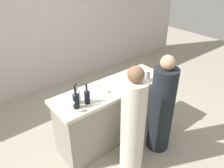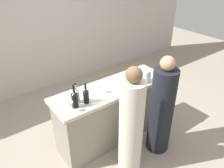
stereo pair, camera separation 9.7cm
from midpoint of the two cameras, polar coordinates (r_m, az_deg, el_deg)
The scene contains 14 objects.
ground_plane at distance 3.79m, azimuth -0.76°, elevation -13.08°, with size 12.00×12.00×0.00m, color #9E9384.
back_wall at distance 4.85m, azimuth -17.73°, elevation 14.43°, with size 8.00×0.10×2.80m, color #BCB7B2.
bar_counter at distance 3.48m, azimuth -0.81°, elevation -7.36°, with size 1.81×0.58×0.94m.
wine_bottle_leftmost_near_black at distance 2.78m, azimuth -10.17°, elevation -3.92°, with size 0.08×0.08×0.32m.
wine_bottle_second_left_clear_pale at distance 2.87m, azimuth -9.80°, elevation -3.02°, with size 0.08×0.08×0.28m.
wine_bottle_center_near_black at distance 2.85m, azimuth -7.35°, elevation -3.06°, with size 0.07×0.07×0.28m.
wine_bottle_second_right_olive_green at distance 3.23m, azimuth 4.52°, elevation 1.31°, with size 0.07×0.07×0.27m.
wine_glass_near_left at distance 2.71m, azimuth -11.09°, elevation -5.49°, with size 0.06×0.06×0.15m.
wine_glass_near_center at distance 3.41m, azimuth 5.91°, elevation 3.03°, with size 0.08×0.08×0.16m.
wine_glass_near_right at distance 3.04m, azimuth -4.07°, elevation -0.80°, with size 0.06×0.06×0.14m.
wine_glass_far_left at distance 3.46m, azimuth 4.75°, elevation 3.52°, with size 0.08×0.08×0.16m.
water_pitcher at distance 3.37m, azimuth 7.89°, elevation 2.15°, with size 0.12×0.12×0.18m.
person_left_guest at distance 2.85m, azimuth 4.32°, elevation -10.77°, with size 0.33×0.33×1.56m.
person_center_guest at distance 3.26m, azimuth 11.70°, elevation -6.20°, with size 0.38×0.38×1.51m.
Camera 1 is at (-1.74, -2.16, 2.58)m, focal length 35.92 mm.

